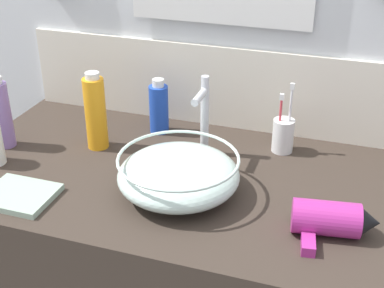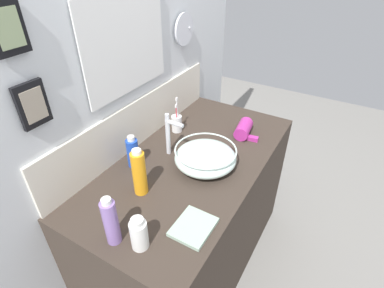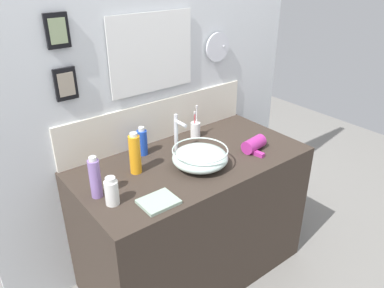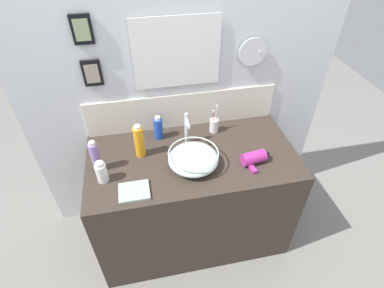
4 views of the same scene
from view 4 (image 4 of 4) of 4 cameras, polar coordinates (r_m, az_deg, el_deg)
ground_plane at (r=2.53m, az=0.08°, el=-16.10°), size 6.00×6.00×0.00m
vanity_counter at (r=2.20m, az=0.09°, el=-10.18°), size 1.33×0.68×0.82m
back_panel at (r=2.00m, az=-2.10°, el=12.03°), size 2.09×0.10×2.33m
glass_bowl_sink at (r=1.80m, az=0.26°, el=-2.78°), size 0.31×0.31×0.10m
faucet at (r=1.91m, az=-1.02°, el=3.14°), size 0.02×0.10×0.23m
hair_drier at (r=1.88m, az=12.06°, el=-2.54°), size 0.20×0.15×0.08m
toothbrush_cup at (r=2.07m, az=4.22°, el=3.62°), size 0.06×0.06×0.21m
spray_bottle at (r=1.84m, az=-17.89°, el=-2.24°), size 0.05×0.05×0.21m
lotion_bottle at (r=1.78m, az=-16.84°, el=-5.17°), size 0.06×0.06×0.14m
shampoo_bottle at (r=2.01m, az=-6.43°, el=3.02°), size 0.06×0.06×0.17m
soap_dispenser at (r=1.87m, az=-10.02°, el=0.49°), size 0.06×0.06×0.23m
hand_towel at (r=1.72m, az=-10.97°, el=-8.86°), size 0.17×0.14×0.02m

